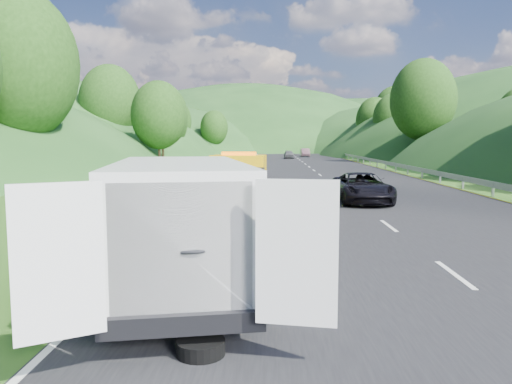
{
  "coord_description": "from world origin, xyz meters",
  "views": [
    {
      "loc": [
        -0.86,
        -12.44,
        2.86
      ],
      "look_at": [
        -1.35,
        2.4,
        1.3
      ],
      "focal_mm": 35.0,
      "sensor_mm": 36.0,
      "label": 1
    }
  ],
  "objects_px": {
    "woman": "(184,249)",
    "passing_suv": "(361,203)",
    "spare_tire": "(201,356)",
    "white_van": "(180,218)",
    "tow_truck": "(235,186)",
    "suitcase": "(102,240)",
    "worker": "(194,351)",
    "child": "(183,267)"
  },
  "relations": [
    {
      "from": "woman",
      "to": "passing_suv",
      "type": "height_order",
      "value": "woman"
    },
    {
      "from": "spare_tire",
      "to": "white_van",
      "type": "bearing_deg",
      "value": 105.49
    },
    {
      "from": "tow_truck",
      "to": "suitcase",
      "type": "distance_m",
      "value": 6.57
    },
    {
      "from": "woman",
      "to": "spare_tire",
      "type": "distance_m",
      "value": 6.56
    },
    {
      "from": "woman",
      "to": "worker",
      "type": "relative_size",
      "value": 0.96
    },
    {
      "from": "woman",
      "to": "suitcase",
      "type": "bearing_deg",
      "value": 103.69
    },
    {
      "from": "worker",
      "to": "passing_suv",
      "type": "bearing_deg",
      "value": 46.89
    },
    {
      "from": "white_van",
      "to": "woman",
      "type": "xyz_separation_m",
      "value": [
        -0.59,
        3.57,
        -1.39
      ]
    },
    {
      "from": "child",
      "to": "passing_suv",
      "type": "height_order",
      "value": "passing_suv"
    },
    {
      "from": "child",
      "to": "suitcase",
      "type": "bearing_deg",
      "value": -158.14
    },
    {
      "from": "tow_truck",
      "to": "spare_tire",
      "type": "xyz_separation_m",
      "value": [
        0.42,
        -11.89,
        -1.17
      ]
    },
    {
      "from": "tow_truck",
      "to": "child",
      "type": "xyz_separation_m",
      "value": [
        -0.63,
        -7.31,
        -1.17
      ]
    },
    {
      "from": "white_van",
      "to": "passing_suv",
      "type": "relative_size",
      "value": 1.52
    },
    {
      "from": "tow_truck",
      "to": "white_van",
      "type": "xyz_separation_m",
      "value": [
        -0.37,
        -9.05,
        0.22
      ]
    },
    {
      "from": "worker",
      "to": "suitcase",
      "type": "bearing_deg",
      "value": 93.6
    },
    {
      "from": "suitcase",
      "to": "spare_tire",
      "type": "relative_size",
      "value": 0.94
    },
    {
      "from": "white_van",
      "to": "passing_suv",
      "type": "xyz_separation_m",
      "value": [
        5.79,
        13.49,
        -1.39
      ]
    },
    {
      "from": "passing_suv",
      "to": "child",
      "type": "bearing_deg",
      "value": -119.31
    },
    {
      "from": "woman",
      "to": "passing_suv",
      "type": "xyz_separation_m",
      "value": [
        6.38,
        9.92,
        0.0
      ]
    },
    {
      "from": "worker",
      "to": "spare_tire",
      "type": "xyz_separation_m",
      "value": [
        0.11,
        -0.16,
        0.0
      ]
    },
    {
      "from": "child",
      "to": "tow_truck",
      "type": "bearing_deg",
      "value": 139.77
    },
    {
      "from": "white_van",
      "to": "passing_suv",
      "type": "bearing_deg",
      "value": 55.74
    },
    {
      "from": "suitcase",
      "to": "spare_tire",
      "type": "xyz_separation_m",
      "value": [
        3.43,
        -6.12,
        -0.31
      ]
    },
    {
      "from": "child",
      "to": "passing_suv",
      "type": "relative_size",
      "value": 0.18
    },
    {
      "from": "white_van",
      "to": "worker",
      "type": "height_order",
      "value": "white_van"
    },
    {
      "from": "worker",
      "to": "white_van",
      "type": "bearing_deg",
      "value": 78.63
    },
    {
      "from": "worker",
      "to": "passing_suv",
      "type": "height_order",
      "value": "worker"
    },
    {
      "from": "tow_truck",
      "to": "woman",
      "type": "xyz_separation_m",
      "value": [
        -0.95,
        -5.48,
        -1.17
      ]
    },
    {
      "from": "tow_truck",
      "to": "suitcase",
      "type": "height_order",
      "value": "tow_truck"
    },
    {
      "from": "suitcase",
      "to": "child",
      "type": "bearing_deg",
      "value": -32.86
    },
    {
      "from": "tow_truck",
      "to": "passing_suv",
      "type": "distance_m",
      "value": 7.11
    },
    {
      "from": "white_van",
      "to": "child",
      "type": "distance_m",
      "value": 2.24
    },
    {
      "from": "woman",
      "to": "spare_tire",
      "type": "relative_size",
      "value": 2.36
    },
    {
      "from": "suitcase",
      "to": "spare_tire",
      "type": "height_order",
      "value": "suitcase"
    },
    {
      "from": "tow_truck",
      "to": "worker",
      "type": "distance_m",
      "value": 11.79
    },
    {
      "from": "worker",
      "to": "passing_suv",
      "type": "xyz_separation_m",
      "value": [
        5.11,
        16.17,
        0.0
      ]
    },
    {
      "from": "suitcase",
      "to": "white_van",
      "type": "bearing_deg",
      "value": -51.07
    },
    {
      "from": "child",
      "to": "worker",
      "type": "bearing_deg",
      "value": -23.21
    },
    {
      "from": "tow_truck",
      "to": "white_van",
      "type": "height_order",
      "value": "white_van"
    },
    {
      "from": "tow_truck",
      "to": "passing_suv",
      "type": "height_order",
      "value": "tow_truck"
    },
    {
      "from": "woman",
      "to": "suitcase",
      "type": "relative_size",
      "value": 2.51
    },
    {
      "from": "tow_truck",
      "to": "spare_tire",
      "type": "bearing_deg",
      "value": -84.16
    }
  ]
}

